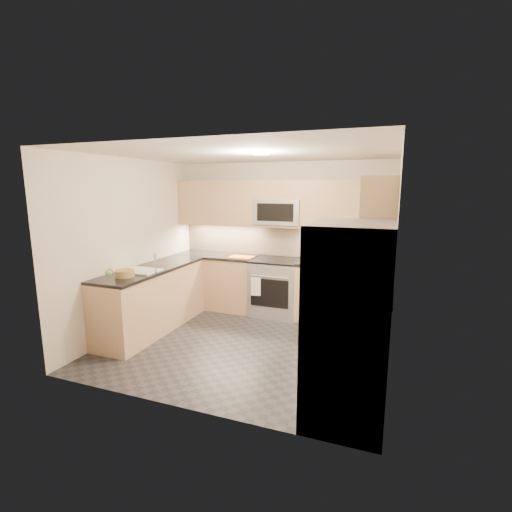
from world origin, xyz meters
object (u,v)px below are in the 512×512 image
at_px(refrigerator, 349,323).
at_px(fruit_basket, 125,273).
at_px(microwave, 279,212).
at_px(utensil_bowl, 369,262).
at_px(cutting_board, 242,257).
at_px(gas_range, 276,288).

bearing_deg(refrigerator, fruit_basket, 169.05).
bearing_deg(refrigerator, microwave, 119.62).
bearing_deg(utensil_bowl, cutting_board, 179.34).
bearing_deg(cutting_board, refrigerator, -49.20).
distance_m(microwave, cutting_board, 0.97).
bearing_deg(microwave, refrigerator, -60.38).
xyz_separation_m(gas_range, utensil_bowl, (1.47, -0.10, 0.56)).
xyz_separation_m(utensil_bowl, cutting_board, (-2.04, 0.02, -0.07)).
height_order(utensil_bowl, fruit_basket, utensil_bowl).
bearing_deg(cutting_board, fruit_basket, -116.94).
bearing_deg(gas_range, cutting_board, -172.39).
xyz_separation_m(refrigerator, fruit_basket, (-2.93, 0.57, 0.08)).
height_order(gas_range, fruit_basket, fruit_basket).
bearing_deg(fruit_basket, utensil_bowl, 30.80).
xyz_separation_m(gas_range, microwave, (0.00, 0.12, 1.24)).
relative_size(gas_range, utensil_bowl, 3.38).
distance_m(utensil_bowl, cutting_board, 2.04).
xyz_separation_m(microwave, cutting_board, (-0.58, -0.20, -0.75)).
bearing_deg(microwave, fruit_basket, -126.77).
relative_size(gas_range, microwave, 1.20).
distance_m(gas_range, utensil_bowl, 1.57).
bearing_deg(gas_range, fruit_basket, -128.57).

